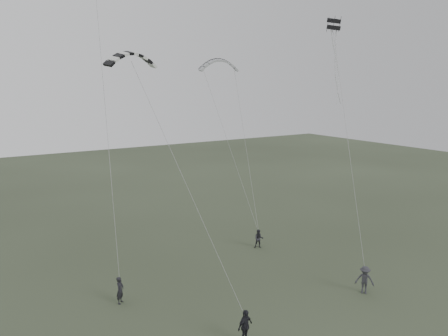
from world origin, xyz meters
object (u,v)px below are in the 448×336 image
flyer_left (120,290)px  flyer_center (245,326)px  kite_pale_large (219,60)px  kite_striped (131,53)px  flyer_right (259,239)px  kite_box (334,24)px  flyer_far (365,280)px

flyer_left → flyer_center: bearing=-107.9°
flyer_center → kite_pale_large: bearing=46.6°
flyer_center → kite_striped: size_ratio=0.59×
flyer_center → flyer_right: bearing=34.3°
flyer_center → kite_box: (11.00, 5.43, 16.30)m
kite_striped → flyer_center: bearing=-77.3°
flyer_right → kite_box: bearing=-31.9°
flyer_left → kite_box: (15.05, -2.07, 16.36)m
flyer_far → kite_striped: (-12.40, 6.99, 13.98)m
flyer_center → kite_pale_large: 23.19m
kite_pale_large → kite_box: size_ratio=4.77×
flyer_left → kite_pale_large: 20.92m
kite_striped → kite_box: kite_box is taller
kite_striped → kite_pale_large: bearing=29.9°
flyer_center → kite_box: bearing=10.4°
flyer_right → flyer_left: bearing=-134.5°
flyer_right → flyer_center: bearing=-97.1°
flyer_right → kite_pale_large: kite_pale_large is taller
kite_striped → kite_box: 14.14m
flyer_left → flyer_right: flyer_left is taller
flyer_left → flyer_far: 15.37m
flyer_left → flyer_right: bearing=-33.5°
flyer_far → kite_pale_large: bearing=145.2°
flyer_center → kite_striped: bearing=95.0°
flyer_left → kite_striped: kite_striped is taller
flyer_left → flyer_far: flyer_far is taller
flyer_far → kite_box: (1.42, 5.04, 16.29)m
flyer_left → flyer_center: (4.05, -7.50, 0.06)m
kite_striped → kite_box: bearing=-16.1°
flyer_left → kite_striped: 14.10m
kite_pale_large → kite_striped: (-11.24, -8.78, -0.34)m
flyer_far → kite_striped: bearing=-158.4°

